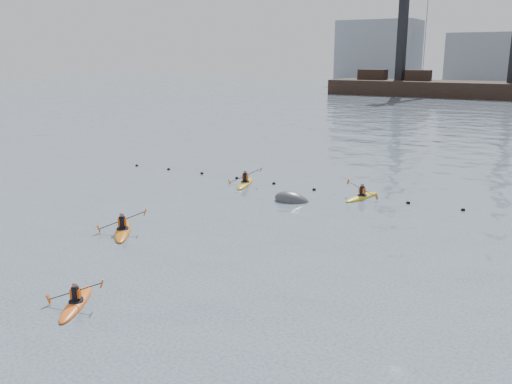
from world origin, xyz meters
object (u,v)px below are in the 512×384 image
(kayaker_3, at_px, (362,196))
(kayaker_2, at_px, (123,230))
(kayaker_5, at_px, (245,183))
(kayaker_0, at_px, (76,302))
(mooring_buoy, at_px, (292,201))

(kayaker_3, bearing_deg, kayaker_2, -109.01)
(kayaker_5, bearing_deg, kayaker_2, -107.07)
(kayaker_5, bearing_deg, kayaker_0, -94.23)
(kayaker_0, bearing_deg, kayaker_5, 73.67)
(kayaker_3, xyz_separation_m, mooring_buoy, (-3.27, -2.76, -0.10))
(kayaker_2, height_order, kayaker_5, kayaker_5)
(kayaker_3, xyz_separation_m, kayaker_5, (-7.88, -0.54, 0.01))
(mooring_buoy, bearing_deg, kayaker_2, -115.60)
(kayaker_2, height_order, kayaker_3, kayaker_2)
(mooring_buoy, bearing_deg, kayaker_0, -90.81)
(kayaker_3, distance_m, kayaker_5, 7.89)
(kayaker_0, relative_size, kayaker_2, 0.90)
(kayaker_0, relative_size, kayaker_5, 0.83)
(kayaker_2, bearing_deg, kayaker_5, 51.33)
(kayaker_2, xyz_separation_m, kayaker_5, (-0.14, 11.53, -0.00))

